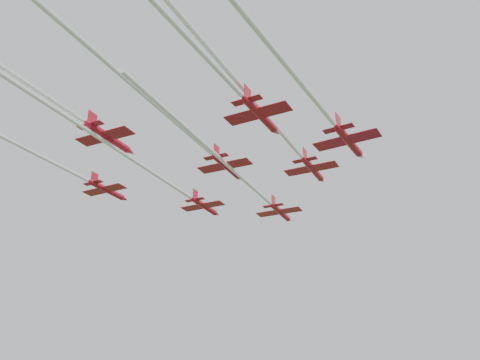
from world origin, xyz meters
The scene contains 8 objects.
jet_lead centered at (-4.58, 6.34, 55.72)m, with size 8.44×54.36×2.50m.
jet_row2_left centered at (-16.18, -1.62, 56.08)m, with size 8.10×52.77×2.42m.
jet_row2_right centered at (5.77, -7.73, 57.70)m, with size 8.58×62.67×2.56m.
jet_row3_left centered at (-27.94, -14.01, 56.61)m, with size 7.97×50.57×2.40m.
jet_row3_mid centered at (-4.18, -11.79, 56.01)m, with size 8.39×45.97×2.49m.
jet_row3_right centered at (14.53, -13.38, 54.52)m, with size 8.73×45.27×2.60m.
jet_row4_left centered at (-15.05, -30.93, 56.90)m, with size 8.63×58.69×2.58m.
jet_row4_right centered at (7.08, -25.69, 55.27)m, with size 8.31×49.62×2.49m.
Camera 1 is at (31.29, -65.51, 21.77)m, focal length 40.00 mm.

